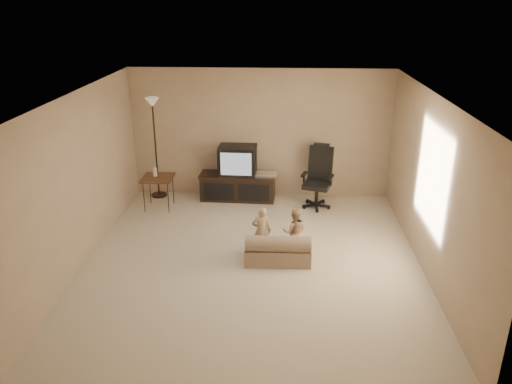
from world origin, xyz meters
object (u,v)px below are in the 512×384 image
(office_chair, at_px, (318,185))
(toddler_left, at_px, (261,231))
(floor_lamp, at_px, (154,126))
(toddler_right, at_px, (295,232))
(side_table, at_px, (157,178))
(child_sofa, at_px, (278,250))
(tv_stand, at_px, (238,177))

(office_chair, xyz_separation_m, toddler_left, (-0.98, -1.99, -0.02))
(floor_lamp, distance_m, toddler_right, 3.67)
(side_table, bearing_deg, office_chair, 4.85)
(child_sofa, bearing_deg, office_chair, 71.05)
(side_table, relative_size, toddler_right, 1.07)
(toddler_left, xyz_separation_m, toddler_right, (0.50, 0.04, -0.02))
(office_chair, relative_size, side_table, 1.42)
(toddler_left, bearing_deg, office_chair, -118.10)
(office_chair, relative_size, toddler_right, 1.53)
(child_sofa, bearing_deg, toddler_left, 141.72)
(office_chair, distance_m, side_table, 2.99)
(tv_stand, height_order, toddler_left, tv_stand)
(tv_stand, distance_m, toddler_right, 2.48)
(side_table, xyz_separation_m, toddler_left, (2.00, -1.74, -0.19))
(toddler_left, bearing_deg, child_sofa, 140.48)
(floor_lamp, relative_size, toddler_left, 2.42)
(office_chair, xyz_separation_m, child_sofa, (-0.72, -2.19, -0.23))
(child_sofa, xyz_separation_m, toddler_left, (-0.26, 0.20, 0.21))
(toddler_left, bearing_deg, floor_lamp, -49.35)
(tv_stand, xyz_separation_m, floor_lamp, (-1.60, 0.06, 0.99))
(tv_stand, bearing_deg, office_chair, -8.71)
(child_sofa, distance_m, toddler_right, 0.39)
(side_table, height_order, child_sofa, side_table)
(tv_stand, height_order, side_table, tv_stand)
(office_chair, height_order, floor_lamp, floor_lamp)
(child_sofa, xyz_separation_m, toddler_right, (0.25, 0.23, 0.20))
(toddler_right, bearing_deg, tv_stand, -66.03)
(tv_stand, distance_m, toddler_left, 2.35)
(floor_lamp, bearing_deg, toddler_right, -40.96)
(side_table, relative_size, toddler_left, 1.03)
(side_table, distance_m, floor_lamp, 1.04)
(office_chair, height_order, toddler_left, office_chair)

